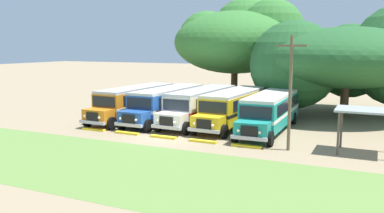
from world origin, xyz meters
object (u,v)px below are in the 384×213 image
(parked_bus_slot_2, at_px, (201,104))
(utility_pole, at_px, (290,90))
(parked_bus_slot_0, at_px, (135,101))
(parked_bus_slot_3, at_px, (234,106))
(broad_shade_tree, at_px, (240,38))
(parked_bus_slot_4, at_px, (270,110))
(parked_bus_slot_1, at_px, (167,102))
(waiting_shelter, at_px, (368,114))
(secondary_tree, at_px, (353,59))

(parked_bus_slot_2, bearing_deg, utility_pole, 56.90)
(parked_bus_slot_0, distance_m, parked_bus_slot_3, 9.09)
(utility_pole, bearing_deg, broad_shade_tree, 116.46)
(broad_shade_tree, bearing_deg, utility_pole, -63.54)
(parked_bus_slot_3, distance_m, utility_pole, 8.73)
(parked_bus_slot_3, xyz_separation_m, utility_pole, (5.73, -6.21, 2.20))
(parked_bus_slot_4, relative_size, utility_pole, 1.54)
(parked_bus_slot_1, relative_size, waiting_shelter, 3.02)
(parked_bus_slot_3, bearing_deg, parked_bus_slot_2, -85.66)
(parked_bus_slot_2, height_order, broad_shade_tree, broad_shade_tree)
(parked_bus_slot_0, xyz_separation_m, parked_bus_slot_2, (6.12, 0.75, 0.00))
(secondary_tree, bearing_deg, waiting_shelter, -82.64)
(parked_bus_slot_0, height_order, waiting_shelter, parked_bus_slot_0)
(parked_bus_slot_1, relative_size, parked_bus_slot_4, 1.00)
(utility_pole, bearing_deg, parked_bus_slot_0, 160.10)
(parked_bus_slot_0, height_order, parked_bus_slot_4, same)
(parked_bus_slot_3, distance_m, secondary_tree, 12.91)
(parked_bus_slot_3, xyz_separation_m, secondary_tree, (8.28, 9.18, 3.71))
(parked_bus_slot_1, bearing_deg, utility_pole, 65.27)
(parked_bus_slot_1, relative_size, utility_pole, 1.54)
(parked_bus_slot_2, relative_size, parked_bus_slot_4, 1.00)
(parked_bus_slot_2, xyz_separation_m, parked_bus_slot_4, (6.16, -0.79, 0.00))
(parked_bus_slot_3, relative_size, parked_bus_slot_4, 1.00)
(broad_shade_tree, bearing_deg, parked_bus_slot_3, -73.20)
(parked_bus_slot_2, distance_m, waiting_shelter, 13.99)
(parked_bus_slot_1, xyz_separation_m, waiting_shelter, (16.12, -4.56, 0.87))
(parked_bus_slot_4, height_order, waiting_shelter, parked_bus_slot_4)
(parked_bus_slot_3, xyz_separation_m, broad_shade_tree, (-4.08, 13.50, 5.72))
(parked_bus_slot_1, relative_size, secondary_tree, 0.61)
(parked_bus_slot_1, xyz_separation_m, broad_shade_tree, (1.92, 14.00, 5.72))
(parked_bus_slot_0, bearing_deg, secondary_tree, 121.54)
(parked_bus_slot_3, distance_m, parked_bus_slot_4, 3.35)
(parked_bus_slot_2, distance_m, parked_bus_slot_4, 6.21)
(parked_bus_slot_3, distance_m, waiting_shelter, 11.35)
(parked_bus_slot_1, height_order, parked_bus_slot_2, same)
(broad_shade_tree, relative_size, waiting_shelter, 4.17)
(parked_bus_slot_4, bearing_deg, secondary_tree, 152.53)
(parked_bus_slot_4, bearing_deg, parked_bus_slot_2, -98.17)
(waiting_shelter, bearing_deg, broad_shade_tree, 127.40)
(parked_bus_slot_1, xyz_separation_m, utility_pole, (11.73, -5.71, 2.20))
(parked_bus_slot_1, height_order, parked_bus_slot_3, same)
(secondary_tree, bearing_deg, parked_bus_slot_3, -132.06)
(parked_bus_slot_1, height_order, utility_pole, utility_pole)
(parked_bus_slot_0, relative_size, waiting_shelter, 3.02)
(parked_bus_slot_1, bearing_deg, parked_bus_slot_4, 88.78)
(parked_bus_slot_1, bearing_deg, parked_bus_slot_3, 96.02)
(broad_shade_tree, bearing_deg, parked_bus_slot_0, -109.11)
(parked_bus_slot_2, bearing_deg, parked_bus_slot_3, 94.11)
(parked_bus_slot_1, distance_m, parked_bus_slot_3, 6.02)
(parked_bus_slot_2, distance_m, secondary_tree, 15.02)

